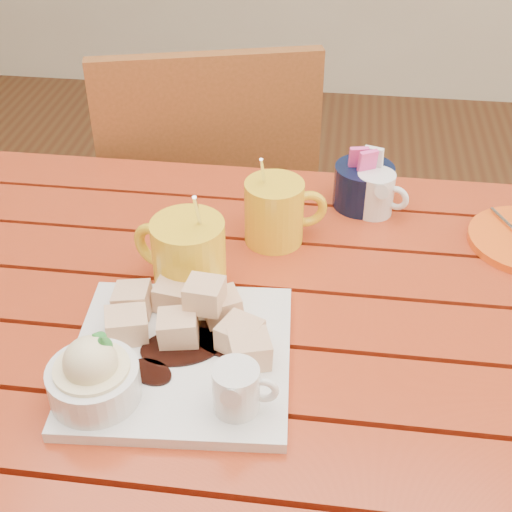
# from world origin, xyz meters

# --- Properties ---
(table) EXTENTS (1.20, 0.79, 0.75)m
(table) POSITION_xyz_m (0.00, 0.00, 0.64)
(table) COLOR maroon
(table) RESTS_ON ground
(dessert_plate) EXTENTS (0.29, 0.29, 0.11)m
(dessert_plate) POSITION_xyz_m (-0.05, -0.12, 0.78)
(dessert_plate) COLOR white
(dessert_plate) RESTS_ON table
(coffee_mug_left) EXTENTS (0.14, 0.10, 0.17)m
(coffee_mug_left) POSITION_xyz_m (-0.05, 0.04, 0.81)
(coffee_mug_left) COLOR yellow
(coffee_mug_left) RESTS_ON table
(coffee_mug_right) EXTENTS (0.12, 0.09, 0.15)m
(coffee_mug_right) POSITION_xyz_m (0.05, 0.18, 0.80)
(coffee_mug_right) COLOR yellow
(coffee_mug_right) RESTS_ON table
(cream_pitcher) EXTENTS (0.09, 0.08, 0.07)m
(cream_pitcher) POSITION_xyz_m (0.20, 0.27, 0.79)
(cream_pitcher) COLOR white
(cream_pitcher) RESTS_ON table
(sugar_caddy) EXTENTS (0.10, 0.10, 0.11)m
(sugar_caddy) POSITION_xyz_m (0.18, 0.30, 0.79)
(sugar_caddy) COLOR black
(sugar_caddy) RESTS_ON table
(chair_far) EXTENTS (0.53, 0.53, 0.92)m
(chair_far) POSITION_xyz_m (-0.14, 0.61, 0.51)
(chair_far) COLOR brown
(chair_far) RESTS_ON ground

